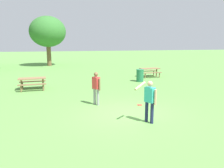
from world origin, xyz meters
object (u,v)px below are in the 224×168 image
(frisbee, at_px, (140,105))
(trash_can_beside_table, at_px, (140,75))
(person_thrower, at_px, (149,99))
(person_catcher, at_px, (96,86))
(tree_far_right, at_px, (48,32))
(picnic_table_far, at_px, (150,70))
(picnic_table_near, at_px, (32,81))

(frisbee, height_order, trash_can_beside_table, trash_can_beside_table)
(person_thrower, xyz_separation_m, trash_can_beside_table, (2.67, 8.38, -0.48))
(frisbee, distance_m, trash_can_beside_table, 6.50)
(person_catcher, bearing_deg, frisbee, -14.84)
(frisbee, height_order, tree_far_right, tree_far_right)
(person_thrower, xyz_separation_m, tree_far_right, (-4.80, 21.38, 3.25))
(picnic_table_far, relative_size, trash_can_beside_table, 1.81)
(person_thrower, distance_m, picnic_table_near, 8.86)
(picnic_table_near, relative_size, trash_can_beside_table, 1.88)
(picnic_table_far, bearing_deg, person_thrower, -112.49)
(tree_far_right, bearing_deg, frisbee, -74.63)
(picnic_table_near, height_order, tree_far_right, tree_far_right)
(person_catcher, xyz_separation_m, tree_far_right, (-3.18, 18.54, 3.27))
(picnic_table_near, height_order, picnic_table_far, same)
(person_catcher, distance_m, picnic_table_far, 9.56)
(person_thrower, relative_size, person_catcher, 1.00)
(person_thrower, distance_m, trash_can_beside_table, 8.81)
(person_catcher, height_order, trash_can_beside_table, person_catcher)
(picnic_table_near, xyz_separation_m, tree_far_right, (0.34, 14.18, 3.65))
(tree_far_right, bearing_deg, person_catcher, -80.28)
(person_catcher, bearing_deg, picnic_table_near, 128.91)
(person_catcher, bearing_deg, tree_far_right, 99.72)
(frisbee, height_order, picnic_table_near, picnic_table_near)
(picnic_table_far, height_order, tree_far_right, tree_far_right)
(person_thrower, distance_m, picnic_table_far, 11.21)
(person_thrower, bearing_deg, picnic_table_far, 67.51)
(frisbee, xyz_separation_m, trash_can_beside_table, (2.22, 6.09, 0.47))
(person_thrower, height_order, person_catcher, same)
(frisbee, bearing_deg, person_thrower, -101.12)
(picnic_table_far, bearing_deg, picnic_table_near, -161.51)
(picnic_table_near, distance_m, tree_far_right, 14.65)
(person_catcher, xyz_separation_m, picnic_table_near, (-3.52, 4.36, -0.38))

